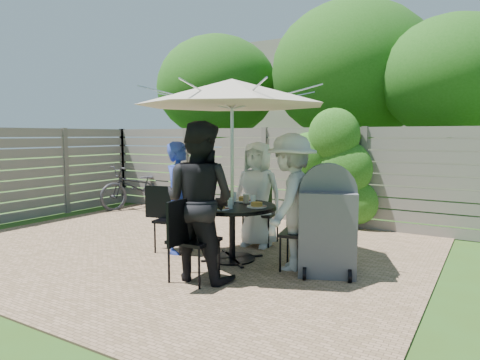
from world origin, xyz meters
The scene contains 23 objects.
backyard_envelope centered at (0.09, 10.29, 2.61)m, with size 60.00×60.00×5.00m.
patio_table centered at (1.01, 0.15, 0.53)m, with size 1.25×1.25×0.76m.
umbrella centered at (1.01, 0.15, 2.25)m, with size 2.69×2.69×2.42m.
chair_back centered at (0.93, 1.11, 0.30)m, with size 0.53×0.74×1.00m.
person_back centered at (0.95, 0.98, 0.80)m, with size 0.78×0.51×1.60m, color silver.
chair_left centered at (0.05, 0.07, 0.29)m, with size 0.73×0.54×0.96m.
person_left centered at (0.19, 0.08, 0.80)m, with size 0.59×0.38×1.61m, color #23369A.
chair_front centered at (1.09, -0.81, 0.30)m, with size 0.50×0.73×1.00m.
person_front centered at (1.08, -0.68, 0.93)m, with size 0.90×0.70×1.86m, color black.
chair_right centered at (1.98, 0.23, 0.29)m, with size 0.73×0.54×0.96m.
person_right centered at (1.84, 0.22, 0.86)m, with size 1.11×0.64×1.72m, color #B1B1AC.
plate_back centered at (0.98, 0.51, 0.79)m, with size 0.26×0.26×0.06m.
plate_left centered at (0.65, 0.12, 0.79)m, with size 0.26×0.26×0.06m.
plate_front centered at (1.04, -0.21, 0.79)m, with size 0.26×0.26×0.06m.
plate_right centered at (1.37, 0.18, 0.79)m, with size 0.26×0.26×0.06m.
glass_back centered at (0.89, 0.40, 0.83)m, with size 0.07×0.07×0.14m, color silver.
glass_left centered at (0.76, 0.02, 0.83)m, with size 0.07×0.07×0.14m, color silver.
glass_front centered at (1.14, -0.10, 0.83)m, with size 0.07×0.07×0.14m, color silver.
glass_right centered at (1.26, 0.28, 0.83)m, with size 0.07×0.07×0.14m, color silver.
syrup_jug centered at (0.95, 0.20, 0.84)m, with size 0.09×0.09×0.16m, color #59280C.
coffee_cup centered at (1.10, 0.38, 0.82)m, with size 0.08×0.08×0.12m, color #C6B293.
bicycle centered at (-3.10, 2.60, 0.50)m, with size 0.66×1.89×0.99m, color #333338.
bbq_grill centered at (2.31, 0.23, 0.62)m, with size 0.81×0.72×1.37m.
Camera 1 is at (4.02, -4.64, 1.69)m, focal length 32.00 mm.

